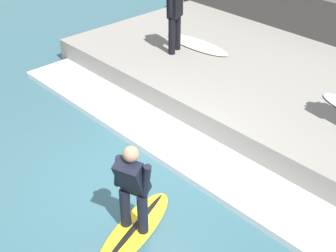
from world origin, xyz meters
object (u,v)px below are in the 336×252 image
(surfer_riding, at_px, (133,185))
(surfer_waiting_far, at_px, (175,13))
(surfboard_waiting_far, at_px, (197,44))
(surfboard_riding, at_px, (135,229))

(surfer_riding, height_order, surfer_waiting_far, surfer_waiting_far)
(surfboard_waiting_far, bearing_deg, surfer_riding, -145.00)
(surfer_riding, relative_size, surfboard_waiting_far, 0.75)
(surfer_waiting_far, distance_m, surfboard_waiting_far, 1.06)
(surfer_riding, xyz_separation_m, surfer_waiting_far, (3.89, 3.26, 0.61))
(surfboard_riding, relative_size, surfboard_waiting_far, 0.97)
(surfboard_riding, bearing_deg, surfboard_waiting_far, 35.00)
(surfboard_riding, height_order, surfer_riding, surfer_riding)
(surfboard_riding, relative_size, surfer_waiting_far, 1.12)
(surfer_waiting_far, bearing_deg, surfboard_riding, -140.02)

